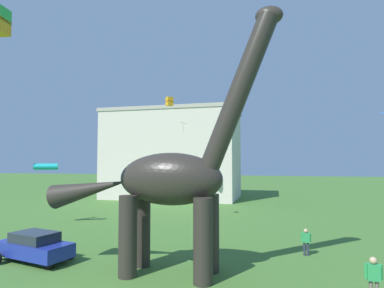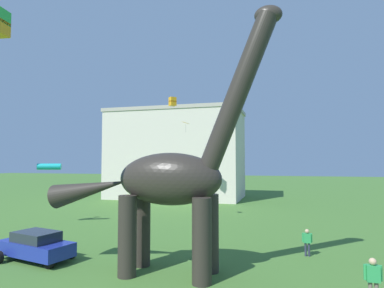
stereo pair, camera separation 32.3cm
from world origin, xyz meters
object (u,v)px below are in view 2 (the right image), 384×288
person_near_flyer (307,240)px  person_photographer (373,276)px  parked_sedan_left (36,246)px  kite_mid_center (173,102)px  kite_near_high (50,167)px  dinosaur_sculpture (168,179)px  kite_far_left (186,123)px

person_near_flyer → person_photographer: 6.26m
parked_sedan_left → kite_mid_center: bearing=98.3°
parked_sedan_left → kite_near_high: (-6.05, 8.44, 4.09)m
dinosaur_sculpture → person_near_flyer: bearing=9.8°
parked_sedan_left → person_photographer: size_ratio=2.62×
dinosaur_sculpture → person_near_flyer: 8.90m
kite_mid_center → kite_near_high: bearing=-127.0°
parked_sedan_left → person_near_flyer: bearing=31.5°
person_photographer → kite_near_high: size_ratio=0.90×
kite_mid_center → kite_near_high: (-7.47, -9.92, -6.93)m
dinosaur_sculpture → parked_sedan_left: 8.37m
person_photographer → kite_mid_center: bearing=65.7°
person_near_flyer → kite_near_high: (-20.14, 3.66, 3.98)m
kite_near_high → dinosaur_sculpture: bearing=-32.0°
person_photographer → kite_near_high: kite_near_high is taller
parked_sedan_left → kite_far_left: bearing=82.6°
kite_near_high → kite_far_left: 12.09m
parked_sedan_left → kite_far_left: 15.60m
kite_mid_center → kite_near_high: 14.22m
dinosaur_sculpture → parked_sedan_left: dinosaur_sculpture is taller
kite_near_high → kite_far_left: size_ratio=2.10×
parked_sedan_left → person_near_flyer: (14.09, 4.78, 0.10)m
person_near_flyer → dinosaur_sculpture: bearing=141.8°
kite_far_left → dinosaur_sculpture: bearing=-77.1°
kite_near_high → parked_sedan_left: bearing=-54.4°
parked_sedan_left → kite_mid_center: 21.46m
dinosaur_sculpture → parked_sedan_left: bearing=152.9°
person_near_flyer → person_photographer: size_ratio=0.88×
person_photographer → person_near_flyer: bearing=46.6°
dinosaur_sculpture → kite_near_high: dinosaur_sculpture is taller
dinosaur_sculpture → person_photographer: (8.46, -1.13, -3.43)m
parked_sedan_left → kite_far_left: (4.62, 12.63, 7.92)m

